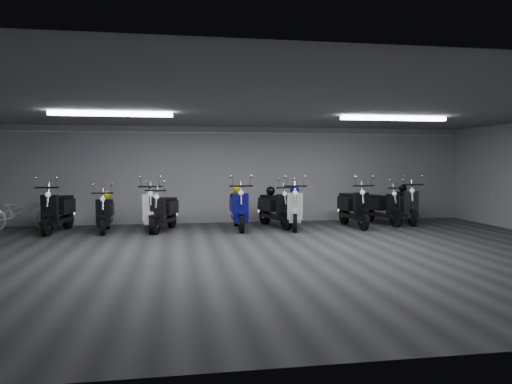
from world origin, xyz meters
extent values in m
cube|color=#363639|center=(0.00, 0.00, -0.01)|extent=(14.00, 10.00, 0.01)
cube|color=slate|center=(0.00, 0.00, 2.80)|extent=(14.00, 10.00, 0.01)
cube|color=#ADADAF|center=(0.00, 5.00, 1.40)|extent=(14.00, 0.01, 2.80)
cube|color=#ADADAF|center=(0.00, -5.00, 1.40)|extent=(14.00, 0.01, 2.80)
cube|color=white|center=(-3.00, 1.00, 2.74)|extent=(2.40, 0.18, 0.08)
cube|color=white|center=(3.00, 1.00, 2.74)|extent=(2.40, 0.18, 0.08)
cylinder|color=white|center=(0.00, 4.92, 2.62)|extent=(13.60, 0.05, 0.05)
imported|color=white|center=(-5.70, 4.01, 0.61)|extent=(1.99, 1.28, 1.21)
sphere|color=#C1C50B|center=(-0.12, 3.75, 1.04)|extent=(0.27, 0.27, 0.27)
sphere|color=#0D0E96|center=(1.42, 3.61, 1.03)|extent=(0.25, 0.25, 0.25)
sphere|color=black|center=(0.83, 4.01, 0.98)|extent=(0.25, 0.25, 0.25)
sphere|color=#C2C80B|center=(-3.54, 3.79, 0.91)|extent=(0.24, 0.24, 0.24)
sphere|color=black|center=(4.81, 4.13, 1.01)|extent=(0.24, 0.24, 0.24)
camera|label=1|loc=(-1.73, -8.95, 1.79)|focal=33.53mm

